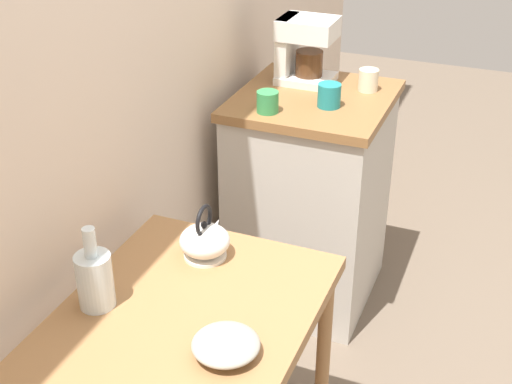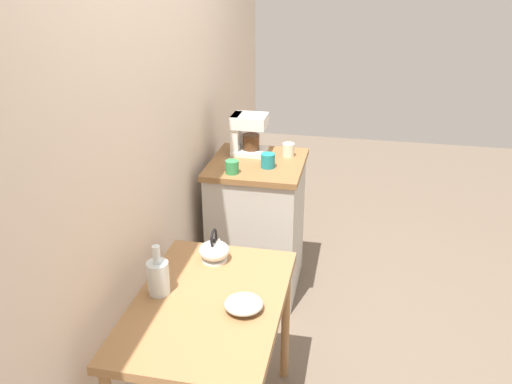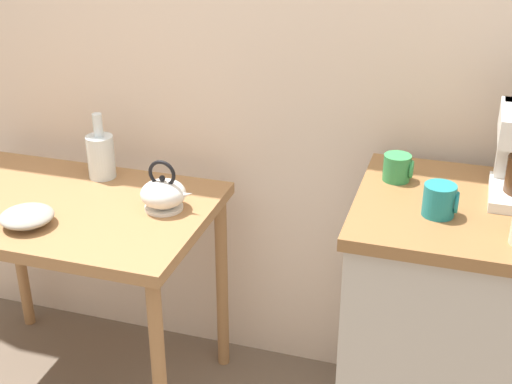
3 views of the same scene
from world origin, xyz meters
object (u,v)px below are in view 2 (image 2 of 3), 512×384
Objects in this scene: mug_small_cream at (288,150)px; mug_dark_teal at (268,160)px; mug_tall_green at (232,167)px; glass_carafe_vase at (158,276)px; bowl_stoneware at (244,304)px; teakettle at (214,250)px; coffee_maker at (246,133)px.

mug_small_cream is 0.92× the size of mug_dark_teal.
mug_tall_green is at bearing 125.11° from mug_dark_teal.
mug_tall_green is (1.03, -0.08, 0.12)m from glass_carafe_vase.
mug_dark_teal is (1.21, 0.12, 0.18)m from bowl_stoneware.
mug_dark_teal is at bearing -7.06° from teakettle.
mug_small_cream reaches higher than mug_tall_green.
coffee_maker reaches higher than mug_small_cream.
mug_dark_teal is (1.16, -0.27, 0.12)m from glass_carafe_vase.
coffee_maker is 0.29m from mug_small_cream.
mug_small_cream is (1.38, -0.36, 0.12)m from glass_carafe_vase.
glass_carafe_vase is at bearing 175.68° from mug_tall_green.
coffee_maker reaches higher than mug_dark_teal.
bowl_stoneware is 0.63× the size of coffee_maker.
mug_tall_green is (0.72, 0.09, 0.15)m from teakettle.
bowl_stoneware is 0.40m from glass_carafe_vase.
mug_tall_green is at bearing 16.23° from bowl_stoneware.
glass_carafe_vase is at bearing 152.08° from teakettle.
coffee_maker reaches higher than mug_tall_green.
coffee_maker is (1.42, 0.30, 0.27)m from bowl_stoneware.
coffee_maker reaches higher than teakettle.
teakettle is at bearing -173.12° from mug_tall_green.
coffee_maker is at bearing 40.46° from mug_dark_teal.
glass_carafe_vase reaches higher than teakettle.
glass_carafe_vase is 1.20m from mug_dark_teal.
mug_dark_teal reaches higher than mug_tall_green.
coffee_maker is at bearing 90.54° from mug_small_cream.
coffee_maker reaches higher than glass_carafe_vase.
glass_carafe_vase is at bearing 165.26° from mug_small_cream.
bowl_stoneware is 1.48m from coffee_maker.
glass_carafe_vase is 1.40m from coffee_maker.
teakettle is at bearing 172.94° from mug_dark_teal.
mug_dark_teal reaches higher than teakettle.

